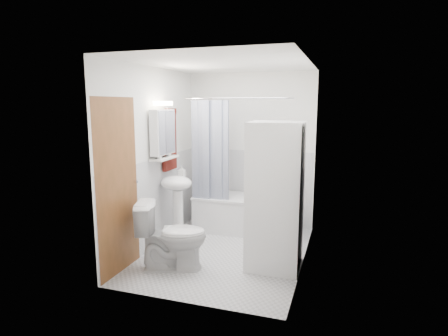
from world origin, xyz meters
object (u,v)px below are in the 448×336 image
(sink, at_px, (177,193))
(washer_dryer, at_px, (275,196))
(bathtub, at_px, (241,212))
(toilet, at_px, (172,236))

(sink, relative_size, washer_dryer, 0.60)
(bathtub, xyz_separation_m, toilet, (-0.41, -1.54, 0.10))
(sink, height_order, washer_dryer, washer_dryer)
(washer_dryer, relative_size, toilet, 2.13)
(sink, relative_size, toilet, 1.29)
(bathtub, distance_m, toilet, 1.60)
(bathtub, xyz_separation_m, sink, (-0.72, -0.75, 0.41))
(bathtub, relative_size, toilet, 1.72)
(washer_dryer, height_order, toilet, washer_dryer)
(washer_dryer, bearing_deg, sink, 164.99)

